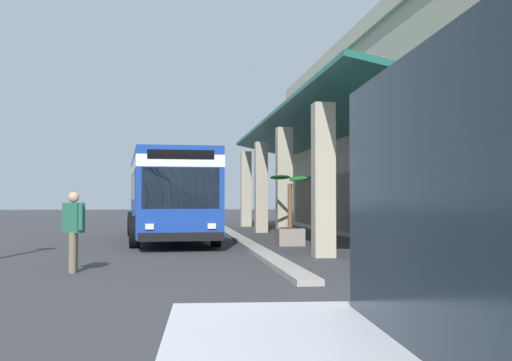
% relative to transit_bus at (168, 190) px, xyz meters
% --- Properties ---
extents(ground, '(120.00, 120.00, 0.00)m').
position_rel_transit_bus_xyz_m(ground, '(-2.60, 7.83, -1.85)').
color(ground, '#38383A').
extents(curb_strip, '(29.77, 0.50, 0.12)m').
position_rel_transit_bus_xyz_m(curb_strip, '(-1.74, 2.62, -1.79)').
color(curb_strip, '#9E998E').
rests_on(curb_strip, ground).
extents(plaza_building, '(25.11, 13.85, 8.03)m').
position_rel_transit_bus_xyz_m(plaza_building, '(-1.74, 12.25, 2.17)').
color(plaza_building, '#B2A88E').
rests_on(plaza_building, ground).
extents(transit_bus, '(11.37, 3.38, 3.34)m').
position_rel_transit_bus_xyz_m(transit_bus, '(0.00, 0.00, 0.00)').
color(transit_bus, '#193D9E').
rests_on(transit_bus, ground).
extents(pedestrian, '(0.57, 0.51, 1.70)m').
position_rel_transit_bus_xyz_m(pedestrian, '(10.34, -1.90, -0.90)').
color(pedestrian, '#726651').
rests_on(pedestrian, ground).
extents(potted_palm, '(1.72, 1.54, 2.34)m').
position_rel_transit_bus_xyz_m(potted_palm, '(3.25, 4.02, -1.24)').
color(potted_palm, gray).
rests_on(potted_palm, ground).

